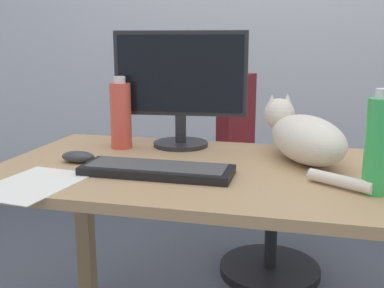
{
  "coord_description": "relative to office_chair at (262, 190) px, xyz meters",
  "views": [
    {
      "loc": [
        0.2,
        -1.32,
        1.1
      ],
      "look_at": [
        -0.14,
        0.04,
        0.79
      ],
      "focal_mm": 42.71,
      "sensor_mm": 36.0,
      "label": 1
    }
  ],
  "objects": [
    {
      "name": "cat",
      "position": [
        0.17,
        -0.61,
        0.39
      ],
      "size": [
        0.33,
        0.55,
        0.2
      ],
      "color": "silver",
      "rests_on": "desk"
    },
    {
      "name": "back_wall",
      "position": [
        -0.03,
        0.81,
        0.88
      ],
      "size": [
        6.0,
        0.04,
        2.6
      ],
      "primitive_type": "cube",
      "color": "silver",
      "rests_on": "ground_plane"
    },
    {
      "name": "desk",
      "position": [
        -0.03,
        -0.76,
        0.21
      ],
      "size": [
        1.46,
        0.75,
        0.73
      ],
      "color": "tan",
      "rests_on": "ground_plane"
    },
    {
      "name": "water_bottle",
      "position": [
        -0.46,
        -0.58,
        0.43
      ],
      "size": [
        0.08,
        0.08,
        0.26
      ],
      "color": "#D84C3D",
      "rests_on": "desk"
    },
    {
      "name": "office_chair",
      "position": [
        0.0,
        0.0,
        0.0
      ],
      "size": [
        0.49,
        0.48,
        0.95
      ],
      "color": "black",
      "rests_on": "ground_plane"
    },
    {
      "name": "keyboard",
      "position": [
        -0.23,
        -0.87,
        0.32
      ],
      "size": [
        0.44,
        0.15,
        0.03
      ],
      "color": "black",
      "rests_on": "desk"
    },
    {
      "name": "spray_bottle",
      "position": [
        0.36,
        -0.9,
        0.43
      ],
      "size": [
        0.07,
        0.07,
        0.26
      ],
      "color": "green",
      "rests_on": "desk"
    },
    {
      "name": "monitor",
      "position": [
        -0.26,
        -0.5,
        0.54
      ],
      "size": [
        0.48,
        0.2,
        0.42
      ],
      "color": "#232328",
      "rests_on": "desk"
    },
    {
      "name": "paper_sheet",
      "position": [
        -0.53,
        -1.04,
        0.31
      ],
      "size": [
        0.24,
        0.32,
        0.0
      ],
      "primitive_type": "cube",
      "rotation": [
        0.0,
        0.0,
        -0.12
      ],
      "color": "white",
      "rests_on": "desk"
    },
    {
      "name": "computer_mouse",
      "position": [
        -0.52,
        -0.8,
        0.33
      ],
      "size": [
        0.11,
        0.06,
        0.04
      ],
      "primitive_type": "ellipsoid",
      "color": "#333338",
      "rests_on": "desk"
    }
  ]
}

